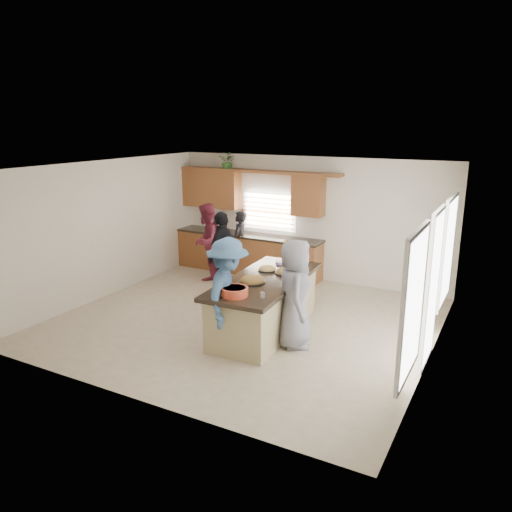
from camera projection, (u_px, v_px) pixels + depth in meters
The scene contains 18 objects.
floor at pixel (244, 321), 9.16m from camera, with size 6.50×6.50×0.00m, color beige.
room_shell at pixel (244, 219), 8.66m from camera, with size 6.52×6.02×2.81m.
back_cabinetry at pixel (247, 235), 11.91m from camera, with size 4.08×0.66×2.46m.
right_wall_glazing at pixel (433, 279), 7.23m from camera, with size 0.06×4.00×2.25m.
island at pixel (265, 306), 8.64m from camera, with size 1.29×2.76×0.95m.
platter_front at pixel (252, 281), 8.29m from camera, with size 0.46×0.46×0.19m.
platter_mid at pixel (287, 272), 8.78m from camera, with size 0.42×0.42×0.17m.
platter_back at pixel (267, 269), 8.95m from camera, with size 0.34×0.34×0.14m.
salad_bowl at pixel (235, 291), 7.65m from camera, with size 0.42×0.42×0.14m.
clear_cup at pixel (263, 295), 7.56m from camera, with size 0.07×0.07×0.09m, color white.
plate_stack at pixel (281, 263), 9.38m from camera, with size 0.19×0.19×0.05m, color #B990D2.
flower_vase at pixel (288, 251), 9.40m from camera, with size 0.14×0.14×0.45m.
potted_plant at pixel (228, 161), 11.79m from camera, with size 0.41×0.35×0.45m, color #326829.
woman_left_back at pixel (239, 242), 11.90m from camera, with size 0.55×0.36×1.50m, color black.
woman_left_mid at pixel (207, 242), 11.40m from camera, with size 0.86×0.67×1.76m, color maroon.
woman_left_front at pixel (223, 254), 10.31m from camera, with size 1.04×0.43×1.78m, color black.
woman_right_back at pixel (228, 295), 7.83m from camera, with size 1.18×0.68×1.83m, color #3F638A.
woman_right_front at pixel (295, 294), 7.95m from camera, with size 0.87×0.56×1.78m, color slate.
Camera 1 is at (4.20, -7.42, 3.55)m, focal length 35.00 mm.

